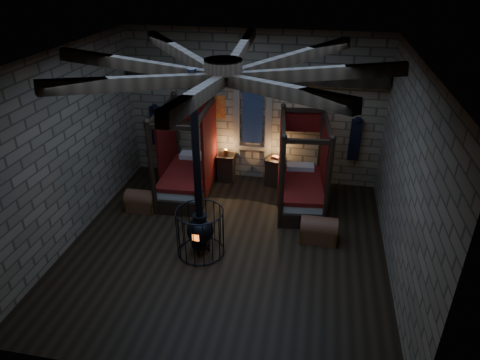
% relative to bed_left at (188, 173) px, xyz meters
% --- Properties ---
extents(room, '(7.02, 7.02, 4.29)m').
position_rel_bed_left_xyz_m(room, '(1.57, -2.14, 3.15)').
color(room, black).
rests_on(room, ground).
extents(bed_left, '(1.33, 2.37, 2.42)m').
position_rel_bed_left_xyz_m(bed_left, '(0.00, 0.00, 0.00)').
color(bed_left, black).
rests_on(bed_left, ground).
extents(bed_right, '(1.40, 2.32, 2.31)m').
position_rel_bed_left_xyz_m(bed_right, '(3.06, -0.05, -0.03)').
color(bed_right, black).
rests_on(bed_right, ground).
extents(trunk_left, '(0.77, 0.49, 0.56)m').
position_rel_bed_left_xyz_m(trunk_left, '(-0.91, -1.10, -0.35)').
color(trunk_left, brown).
rests_on(trunk_left, ground).
extents(trunk_right, '(0.83, 0.53, 0.61)m').
position_rel_bed_left_xyz_m(trunk_right, '(3.58, -1.59, -0.33)').
color(trunk_right, brown).
rests_on(trunk_right, ground).
extents(nightstand_left, '(0.51, 0.49, 0.98)m').
position_rel_bed_left_xyz_m(nightstand_left, '(0.87, 0.92, -0.19)').
color(nightstand_left, black).
rests_on(nightstand_left, ground).
extents(nightstand_right, '(0.60, 0.59, 0.89)m').
position_rel_bed_left_xyz_m(nightstand_right, '(2.29, 0.89, -0.18)').
color(nightstand_right, black).
rests_on(nightstand_right, ground).
extents(stove, '(1.04, 1.04, 4.05)m').
position_rel_bed_left_xyz_m(stove, '(1.06, -2.54, 0.04)').
color(stove, black).
rests_on(stove, ground).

